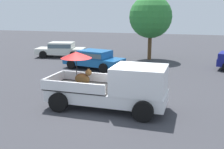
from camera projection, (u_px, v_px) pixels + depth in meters
ground_plane at (107, 108)px, 11.42m from camera, size 80.00×80.00×0.00m
pickup_truck_main at (116, 87)px, 11.08m from camera, size 5.07×2.29×2.35m
parked_sedan_near at (94, 58)px, 19.11m from camera, size 4.58×2.67×1.33m
parked_sedan_far at (61, 49)px, 24.08m from camera, size 4.56×2.61×1.33m
tree_by_lot at (151, 17)px, 22.18m from camera, size 3.55×3.55×5.38m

